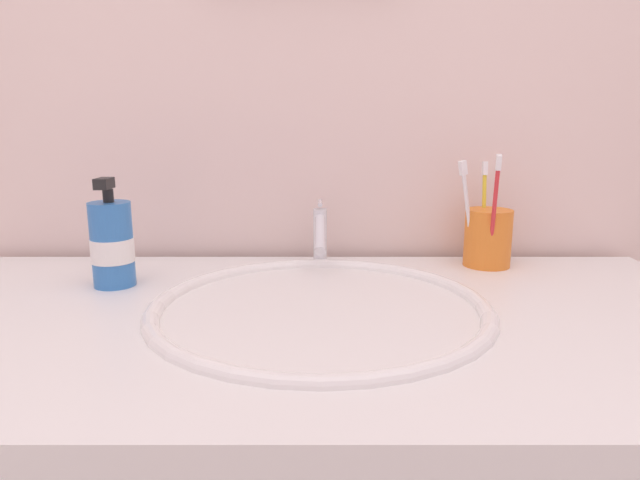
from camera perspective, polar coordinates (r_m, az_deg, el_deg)
tiled_wall_back at (r=1.06m, az=-1.60°, el=18.76°), size 2.43×0.04×2.40m
sink_basin at (r=0.78m, az=0.00°, el=-9.92°), size 0.47×0.47×0.12m
faucet at (r=0.97m, az=-0.00°, el=0.64°), size 0.02×0.14×0.11m
toothbrush_cup at (r=1.01m, az=16.96°, el=0.21°), size 0.08×0.08×0.10m
toothbrush_white at (r=0.98m, az=14.99°, el=3.38°), size 0.05×0.03×0.18m
toothbrush_red at (r=0.95m, az=17.60°, el=3.39°), size 0.02×0.05×0.20m
toothbrush_yellow at (r=1.03m, az=16.60°, el=3.53°), size 0.01×0.04×0.18m
soap_dispenser at (r=0.91m, az=-20.72°, el=-0.42°), size 0.07×0.07×0.17m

